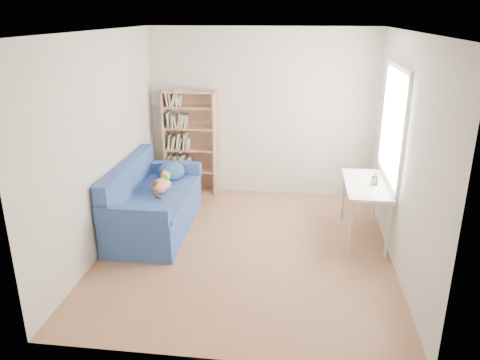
{
  "coord_description": "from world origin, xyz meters",
  "views": [
    {
      "loc": [
        0.57,
        -5.18,
        2.79
      ],
      "look_at": [
        -0.11,
        0.17,
        0.85
      ],
      "focal_mm": 35.0,
      "sensor_mm": 36.0,
      "label": 1
    }
  ],
  "objects_px": {
    "sofa": "(153,204)",
    "bookshelf": "(190,147)",
    "pen_cup": "(375,180)",
    "desk": "(366,189)"
  },
  "relations": [
    {
      "from": "sofa",
      "to": "pen_cup",
      "type": "distance_m",
      "value": 2.92
    },
    {
      "from": "sofa",
      "to": "desk",
      "type": "relative_size",
      "value": 1.63
    },
    {
      "from": "sofa",
      "to": "bookshelf",
      "type": "relative_size",
      "value": 1.14
    },
    {
      "from": "sofa",
      "to": "bookshelf",
      "type": "xyz_separation_m",
      "value": [
        0.21,
        1.4,
        0.42
      ]
    },
    {
      "from": "bookshelf",
      "to": "desk",
      "type": "relative_size",
      "value": 1.43
    },
    {
      "from": "bookshelf",
      "to": "desk",
      "type": "height_order",
      "value": "bookshelf"
    },
    {
      "from": "bookshelf",
      "to": "desk",
      "type": "bearing_deg",
      "value": -27.34
    },
    {
      "from": "bookshelf",
      "to": "desk",
      "type": "distance_m",
      "value": 2.91
    },
    {
      "from": "desk",
      "to": "pen_cup",
      "type": "relative_size",
      "value": 6.83
    },
    {
      "from": "pen_cup",
      "to": "bookshelf",
      "type": "bearing_deg",
      "value": 152.78
    }
  ]
}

